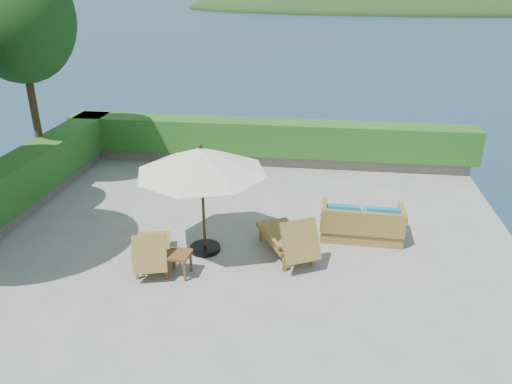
# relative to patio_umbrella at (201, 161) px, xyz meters

# --- Properties ---
(ground) EXTENTS (12.00, 12.00, 0.00)m
(ground) POSITION_rel_patio_umbrella_xyz_m (0.70, -0.07, -2.02)
(ground) COLOR gray
(ground) RESTS_ON ground
(foundation) EXTENTS (12.00, 12.00, 3.00)m
(foundation) POSITION_rel_patio_umbrella_xyz_m (0.70, -0.07, -3.57)
(foundation) COLOR #5C5249
(foundation) RESTS_ON ocean
(ocean) EXTENTS (600.00, 600.00, 0.00)m
(ocean) POSITION_rel_patio_umbrella_xyz_m (0.70, -0.07, -5.02)
(ocean) COLOR #152C44
(ocean) RESTS_ON ground
(offshore_island) EXTENTS (126.00, 57.60, 12.60)m
(offshore_island) POSITION_rel_patio_umbrella_xyz_m (25.70, 139.93, -5.02)
(offshore_island) COLOR #193213
(offshore_island) RESTS_ON ocean
(planter_wall_far) EXTENTS (12.00, 0.60, 0.36)m
(planter_wall_far) POSITION_rel_patio_umbrella_xyz_m (0.70, 5.53, -1.84)
(planter_wall_far) COLOR slate
(planter_wall_far) RESTS_ON ground
(hedge_far) EXTENTS (12.40, 0.90, 1.00)m
(hedge_far) POSITION_rel_patio_umbrella_xyz_m (0.70, 5.53, -1.17)
(hedge_far) COLOR #214914
(hedge_far) RESTS_ON planter_wall_far
(tree_far) EXTENTS (2.80, 2.80, 6.03)m
(tree_far) POSITION_rel_patio_umbrella_xyz_m (-5.30, 3.13, 2.39)
(tree_far) COLOR #3B2A17
(tree_far) RESTS_ON ground
(patio_umbrella) EXTENTS (2.87, 2.87, 2.39)m
(patio_umbrella) POSITION_rel_patio_umbrella_xyz_m (0.00, 0.00, 0.00)
(patio_umbrella) COLOR black
(patio_umbrella) RESTS_ON ground
(lounge_left) EXTENTS (1.03, 1.68, 0.90)m
(lounge_left) POSITION_rel_patio_umbrella_xyz_m (-0.90, -0.75, -1.64)
(lounge_left) COLOR olive
(lounge_left) RESTS_ON ground
(lounge_right) EXTENTS (1.48, 1.93, 1.03)m
(lounge_right) POSITION_rel_patio_umbrella_xyz_m (1.78, 0.00, -1.59)
(lounge_right) COLOR olive
(lounge_right) RESTS_ON ground
(side_table) EXTENTS (0.49, 0.49, 0.49)m
(side_table) POSITION_rel_patio_umbrella_xyz_m (-0.28, -1.00, -1.62)
(side_table) COLOR brown
(side_table) RESTS_ON ground
(wicker_loveseat) EXTENTS (1.84, 0.98, 0.89)m
(wicker_loveseat) POSITION_rel_patio_umbrella_xyz_m (3.32, 1.00, -1.67)
(wicker_loveseat) COLOR olive
(wicker_loveseat) RESTS_ON ground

